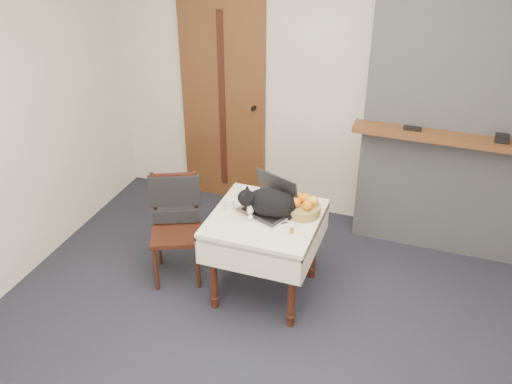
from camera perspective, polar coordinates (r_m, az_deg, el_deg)
ground at (r=4.03m, az=2.44°, el=-16.73°), size 4.50×4.50×0.00m
room_shell at (r=3.42m, az=5.44°, el=9.87°), size 4.52×4.01×2.61m
door at (r=5.39m, az=-3.29°, el=8.96°), size 0.82×0.10×2.00m
chimney at (r=4.79m, az=20.12°, el=8.22°), size 1.62×0.48×2.60m
side_table at (r=4.22m, az=0.94°, el=-3.71°), size 0.78×0.78×0.70m
laptop at (r=4.19m, az=1.39°, el=-1.11°), size 0.46×0.43×0.27m
cat at (r=4.11m, az=1.52°, el=-1.13°), size 0.52×0.33×0.25m
cream_jar at (r=4.23m, az=-2.59°, el=-1.19°), size 0.07×0.07×0.08m
pill_bottle at (r=3.97m, az=3.59°, el=-3.67°), size 0.03×0.03×0.07m
fruit_basket at (r=4.17m, az=4.77°, el=-1.49°), size 0.26×0.26×0.14m
desk_clutter at (r=4.12m, az=2.93°, el=-2.80°), size 0.13×0.09×0.01m
chair at (r=4.53m, az=-8.08°, el=-2.01°), size 0.51×0.50×0.87m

